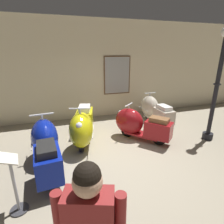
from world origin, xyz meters
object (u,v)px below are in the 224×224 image
scooter_1 (83,126)px  lamppost (217,86)px  scooter_2 (137,124)px  scooter_0 (46,145)px  info_stanchion (15,189)px  scooter_3 (153,110)px

scooter_1 → lamppost: size_ratio=0.65×
scooter_2 → lamppost: size_ratio=0.52×
scooter_0 → info_stanchion: scooter_0 is taller
scooter_2 → scooter_3: size_ratio=0.93×
scooter_1 → scooter_3: 2.77m
scooter_1 → scooter_2: bearing=98.2°
scooter_0 → scooter_2: bearing=-81.5°
scooter_3 → lamppost: 2.15m
scooter_3 → info_stanchion: (-3.93, -2.74, -0.04)m
scooter_1 → scooter_2: scooter_1 is taller
scooter_1 → scooter_3: bearing=123.0°
scooter_3 → info_stanchion: size_ratio=1.64×
scooter_3 → scooter_1: bearing=107.0°
scooter_2 → lamppost: lamppost is taller
scooter_2 → lamppost: bearing=-148.2°
scooter_0 → scooter_3: bearing=-70.3°
lamppost → info_stanchion: 5.01m
scooter_0 → scooter_2: 2.48m
scooter_1 → scooter_3: (2.62, 0.88, -0.06)m
scooter_0 → lamppost: (4.35, -0.03, 1.03)m
scooter_2 → info_stanchion: size_ratio=1.52×
scooter_2 → scooter_3: 1.52m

